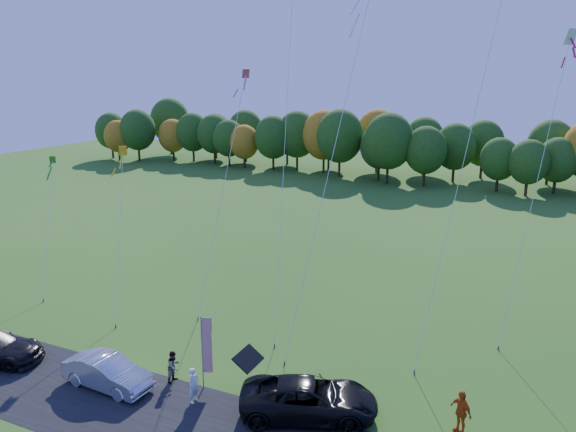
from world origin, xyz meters
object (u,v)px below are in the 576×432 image
at_px(silver_sedan, 108,372).
at_px(person_east, 461,411).
at_px(feather_flag, 206,345).
at_px(black_suv, 309,399).

relative_size(silver_sedan, person_east, 2.44).
xyz_separation_m(silver_sedan, feather_flag, (4.38, 1.92, 1.53)).
relative_size(black_suv, feather_flag, 1.60).
relative_size(silver_sedan, feather_flag, 1.23).
distance_m(silver_sedan, person_east, 16.24).
distance_m(black_suv, feather_flag, 5.47).
distance_m(silver_sedan, feather_flag, 5.02).
relative_size(black_suv, person_east, 3.17).
height_order(black_suv, silver_sedan, black_suv).
bearing_deg(black_suv, feather_flag, 68.65).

